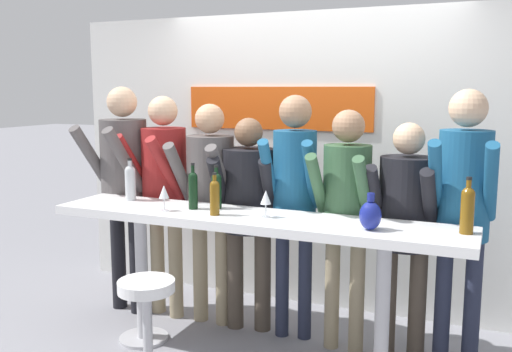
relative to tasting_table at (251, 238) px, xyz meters
The scene contains 19 objects.
back_wall 1.29m from the tasting_table, 90.14° to the left, with size 4.41×0.12×2.47m.
tasting_table is the anchor object (origin of this frame).
bar_stool 0.83m from the tasting_table, 129.78° to the right, with size 0.37×0.37×0.69m.
person_far_left 1.42m from the tasting_table, 161.87° to the left, with size 0.50×0.62×1.86m.
person_left 1.11m from the tasting_table, 153.75° to the left, with size 0.48×0.60×1.78m.
person_center_left 0.77m from the tasting_table, 139.09° to the left, with size 0.43×0.54×1.73m.
person_center 0.56m from the tasting_table, 115.95° to the left, with size 0.53×0.61×1.63m.
person_center_right 0.57m from the tasting_table, 75.17° to the left, with size 0.42×0.56×1.80m.
person_right 0.70m from the tasting_table, 38.71° to the left, with size 0.40×0.52×1.70m.
person_far_right 1.05m from the tasting_table, 27.79° to the left, with size 0.45×0.54×1.62m.
person_rightmost 1.39m from the tasting_table, 19.80° to the left, with size 0.40×0.54×1.84m.
wine_bottle_0 0.44m from the tasting_table, 160.43° to the left, with size 0.07×0.07×0.30m.
wine_bottle_1 0.37m from the tasting_table, 159.26° to the right, with size 0.06×0.06×0.28m.
wine_bottle_2 1.08m from the tasting_table, behind, with size 0.08×0.08×0.31m.
wine_bottle_3 0.54m from the tasting_table, behind, with size 0.06×0.06×0.32m.
wine_bottle_4 1.36m from the tasting_table, ahead, with size 0.08×0.08×0.33m.
wine_glass_0 0.67m from the tasting_table, behind, with size 0.07×0.07×0.18m.
wine_glass_1 0.30m from the tasting_table, ahead, with size 0.07×0.07×0.18m.
decorative_vase 0.84m from the tasting_table, ahead, with size 0.13×0.13×0.22m.
Camera 1 is at (1.47, -3.34, 1.84)m, focal length 40.00 mm.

